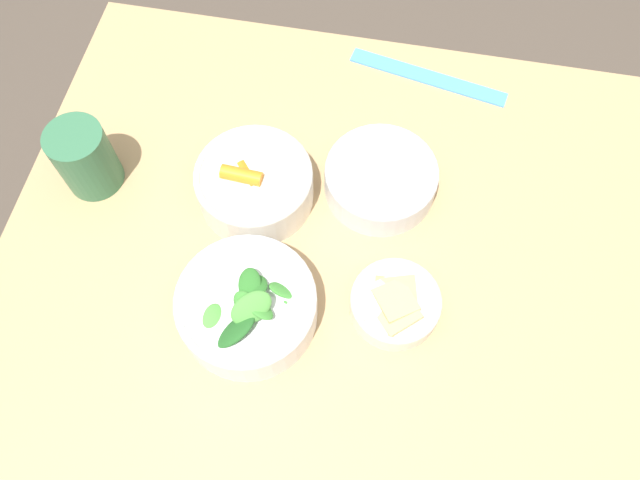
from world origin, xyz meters
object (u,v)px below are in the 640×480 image
Objects in this scene: bowl_beans_hotdog at (380,179)px; ruler at (428,77)px; bowl_carrots at (254,184)px; cup at (85,158)px; bowl_greens at (247,306)px; bowl_cookies at (395,303)px.

bowl_beans_hotdog is 0.62× the size of ruler.
bowl_carrots is 1.56× the size of cup.
bowl_greens reaches higher than bowl_cookies.
cup is at bearing 165.20° from bowl_cookies.
bowl_cookies is 0.40m from ruler.
ruler is at bearing 89.83° from bowl_cookies.
bowl_carrots is 0.24m from cup.
bowl_greens reaches higher than bowl_carrots.
bowl_greens is 1.51× the size of bowl_cookies.
bowl_greens is at bearing -121.72° from bowl_beans_hotdog.
bowl_greens is 0.49m from ruler.
bowl_cookies is at bearing -14.80° from cup.
bowl_greens is 1.70× the size of cup.
bowl_greens is 0.32m from cup.
bowl_greens is at bearing -112.82° from ruler.
bowl_greens is at bearing -166.33° from bowl_cookies.
cup reaches higher than bowl_beans_hotdog.
bowl_cookies is at bearing -75.61° from bowl_beans_hotdog.
bowl_carrots is 0.18m from bowl_greens.
bowl_beans_hotdog is at bearing -102.25° from ruler.
bowl_cookies is (0.05, -0.18, -0.00)m from bowl_beans_hotdog.
cup is at bearing 148.60° from bowl_greens.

